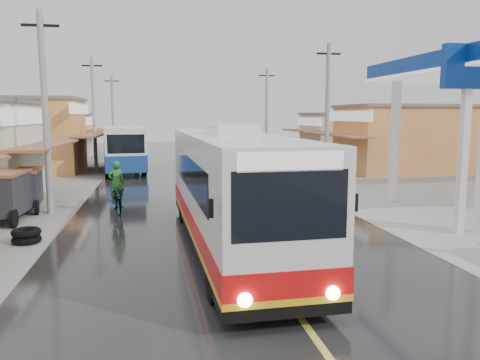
# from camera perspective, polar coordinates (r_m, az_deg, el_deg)

# --- Properties ---
(ground) EXTENTS (120.00, 120.00, 0.00)m
(ground) POSITION_cam_1_polar(r_m,az_deg,el_deg) (11.77, 3.80, -11.77)
(ground) COLOR slate
(ground) RESTS_ON ground
(road) EXTENTS (12.00, 90.00, 0.02)m
(road) POSITION_cam_1_polar(r_m,az_deg,el_deg) (26.19, -4.13, -0.80)
(road) COLOR black
(road) RESTS_ON ground
(centre_line) EXTENTS (0.15, 90.00, 0.01)m
(centre_line) POSITION_cam_1_polar(r_m,az_deg,el_deg) (26.19, -4.13, -0.77)
(centre_line) COLOR #D8CC4C
(centre_line) RESTS_ON road
(utility_poles_left) EXTENTS (1.60, 50.00, 8.00)m
(utility_poles_left) POSITION_cam_1_polar(r_m,az_deg,el_deg) (27.38, -19.08, -0.86)
(utility_poles_left) COLOR gray
(utility_poles_left) RESTS_ON ground
(utility_poles_right) EXTENTS (1.60, 36.00, 8.00)m
(utility_poles_right) POSITION_cam_1_polar(r_m,az_deg,el_deg) (27.80, 10.37, -0.42)
(utility_poles_right) COLOR gray
(utility_poles_right) RESTS_ON ground
(coach_bus) EXTENTS (2.94, 11.85, 3.68)m
(coach_bus) POSITION_cam_1_polar(r_m,az_deg,el_deg) (13.95, -1.27, -1.11)
(coach_bus) COLOR silver
(coach_bus) RESTS_ON road
(second_bus) EXTENTS (3.57, 9.72, 3.15)m
(second_bus) POSITION_cam_1_polar(r_m,az_deg,el_deg) (34.10, -14.08, 3.86)
(second_bus) COLOR silver
(second_bus) RESTS_ON road
(cyclist) EXTENTS (1.08, 2.08, 2.14)m
(cyclist) POSITION_cam_1_polar(r_m,az_deg,el_deg) (19.73, -14.75, -1.87)
(cyclist) COLOR black
(cyclist) RESTS_ON ground
(tricycle_near) EXTENTS (1.74, 2.55, 1.90)m
(tricycle_near) POSITION_cam_1_polar(r_m,az_deg,el_deg) (19.43, -27.00, -1.48)
(tricycle_near) COLOR #26262D
(tricycle_near) RESTS_ON ground
(tricycle_far) EXTENTS (1.74, 2.32, 1.77)m
(tricycle_far) POSITION_cam_1_polar(r_m,az_deg,el_deg) (21.32, -25.04, -0.80)
(tricycle_far) COLOR #26262D
(tricycle_far) RESTS_ON ground
(tyre_stack) EXTENTS (0.89, 0.89, 0.46)m
(tyre_stack) POSITION_cam_1_polar(r_m,az_deg,el_deg) (16.14, -24.60, -6.20)
(tyre_stack) COLOR black
(tyre_stack) RESTS_ON ground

